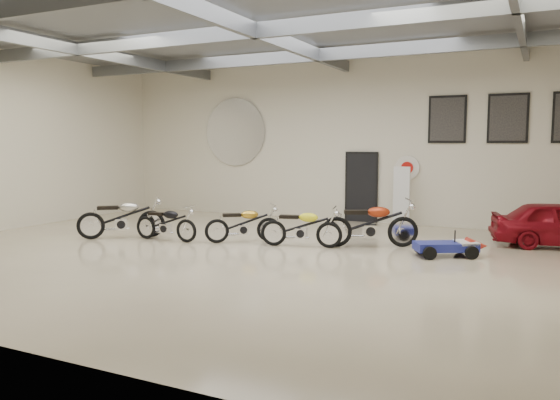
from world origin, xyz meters
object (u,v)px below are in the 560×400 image
at_px(motorcycle_gold, 243,223).
at_px(motorcycle_red, 370,223).
at_px(motorcycle_black, 166,222).
at_px(banner_stand, 401,196).
at_px(go_kart, 452,243).
at_px(motorcycle_yellow, 301,226).
at_px(motorcycle_silver, 121,217).

relative_size(motorcycle_gold, motorcycle_red, 0.82).
xyz_separation_m(motorcycle_black, motorcycle_red, (4.83, 1.39, 0.11)).
relative_size(banner_stand, motorcycle_black, 1.01).
bearing_deg(motorcycle_red, go_kart, -34.12).
bearing_deg(motorcycle_yellow, motorcycle_gold, 168.96).
bearing_deg(motorcycle_gold, motorcycle_yellow, -35.03).
distance_m(motorcycle_black, motorcycle_yellow, 3.45).
distance_m(banner_stand, go_kart, 4.28).
height_order(motorcycle_black, motorcycle_yellow, motorcycle_yellow).
bearing_deg(banner_stand, motorcycle_silver, -133.38).
distance_m(motorcycle_yellow, go_kart, 3.39).
bearing_deg(motorcycle_silver, motorcycle_black, -29.07).
relative_size(banner_stand, go_kart, 1.12).
relative_size(motorcycle_black, motorcycle_yellow, 0.94).
relative_size(motorcycle_gold, motorcycle_yellow, 0.97).
xyz_separation_m(motorcycle_red, go_kart, (1.90, -0.27, -0.29)).
relative_size(motorcycle_silver, motorcycle_gold, 1.17).
height_order(motorcycle_silver, motorcycle_gold, motorcycle_silver).
xyz_separation_m(motorcycle_gold, motorcycle_yellow, (1.53, 0.07, 0.02)).
bearing_deg(motorcycle_gold, motorcycle_black, 161.60).
bearing_deg(motorcycle_yellow, motorcycle_silver, 177.84).
bearing_deg(go_kart, motorcycle_black, 160.19).
bearing_deg(motorcycle_gold, banner_stand, 18.14).
relative_size(motorcycle_red, go_kart, 1.39).
distance_m(motorcycle_black, motorcycle_gold, 1.96).
height_order(motorcycle_red, go_kart, motorcycle_red).
height_order(banner_stand, motorcycle_gold, banner_stand).
distance_m(banner_stand, motorcycle_yellow, 4.40).
height_order(motorcycle_black, motorcycle_red, motorcycle_red).
relative_size(motorcycle_silver, motorcycle_yellow, 1.13).
xyz_separation_m(motorcycle_gold, go_kart, (4.88, 0.48, -0.18)).
bearing_deg(banner_stand, motorcycle_black, -128.03).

